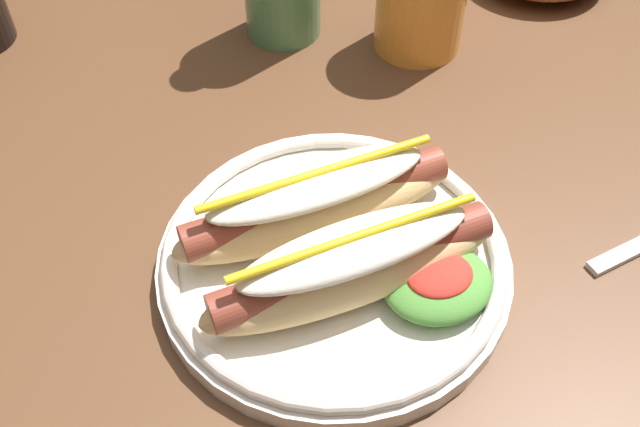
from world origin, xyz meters
name	(u,v)px	position (x,y,z in m)	size (l,w,h in m)	color
dining_table	(350,191)	(0.00, 0.00, 0.64)	(1.17, 0.97, 0.74)	#51331E
hot_dog_plate	(338,249)	(-0.07, -0.16, 0.77)	(0.25, 0.25, 0.08)	silver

